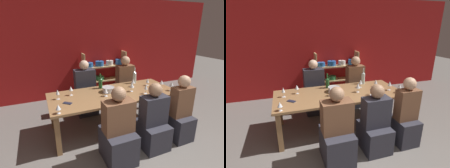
# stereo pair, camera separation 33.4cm
# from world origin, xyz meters

# --- Properties ---
(wall_back_red) EXTENTS (8.80, 0.06, 2.70)m
(wall_back_red) POSITION_xyz_m (0.00, 3.83, 1.35)
(wall_back_red) COLOR #A31919
(wall_back_red) RESTS_ON ground_plane
(shelf_unit) EXTENTS (1.27, 0.30, 1.24)m
(shelf_unit) POSITION_xyz_m (0.61, 3.63, 0.57)
(shelf_unit) COLOR tan
(shelf_unit) RESTS_ON ground_plane
(dining_table) EXTENTS (2.44, 1.01, 0.72)m
(dining_table) POSITION_xyz_m (0.13, 1.86, 0.65)
(dining_table) COLOR olive
(dining_table) RESTS_ON ground_plane
(mixing_bowl) EXTENTS (0.24, 0.24, 0.10)m
(mixing_bowl) POSITION_xyz_m (0.05, 1.96, 0.78)
(mixing_bowl) COLOR #B7BABC
(mixing_bowl) RESTS_ON dining_table
(wine_bottle_green) EXTENTS (0.08, 0.08, 0.35)m
(wine_bottle_green) POSITION_xyz_m (0.80, 2.24, 0.86)
(wine_bottle_green) COLOR #B2C6C1
(wine_bottle_green) RESTS_ON dining_table
(wine_bottle_dark) EXTENTS (0.08, 0.08, 0.31)m
(wine_bottle_dark) POSITION_xyz_m (-0.02, 2.22, 0.84)
(wine_bottle_dark) COLOR #1E4C23
(wine_bottle_dark) RESTS_ON dining_table
(wine_glass_white_a) EXTENTS (0.06, 0.06, 0.18)m
(wine_glass_white_a) POSITION_xyz_m (-0.90, 1.98, 0.85)
(wine_glass_white_a) COLOR white
(wine_glass_white_a) RESTS_ON dining_table
(wine_glass_red_a) EXTENTS (0.08, 0.08, 0.18)m
(wine_glass_red_a) POSITION_xyz_m (1.23, 1.53, 0.85)
(wine_glass_red_a) COLOR white
(wine_glass_red_a) RESTS_ON dining_table
(wine_glass_empty_a) EXTENTS (0.07, 0.07, 0.16)m
(wine_glass_empty_a) POSITION_xyz_m (0.97, 1.98, 0.83)
(wine_glass_empty_a) COLOR white
(wine_glass_empty_a) RESTS_ON dining_table
(wine_glass_red_b) EXTENTS (0.08, 0.08, 0.18)m
(wine_glass_red_b) POSITION_xyz_m (0.48, 1.80, 0.85)
(wine_glass_red_b) COLOR white
(wine_glass_red_b) RESTS_ON dining_table
(wine_glass_empty_b) EXTENTS (0.08, 0.08, 0.17)m
(wine_glass_empty_b) POSITION_xyz_m (0.64, 2.03, 0.84)
(wine_glass_empty_b) COLOR white
(wine_glass_empty_b) RESTS_ON dining_table
(wine_glass_white_b) EXTENTS (0.08, 0.08, 0.18)m
(wine_glass_white_b) POSITION_xyz_m (1.13, 1.71, 0.85)
(wine_glass_white_b) COLOR white
(wine_glass_white_b) RESTS_ON dining_table
(wine_glass_white_c) EXTENTS (0.07, 0.07, 0.17)m
(wine_glass_white_c) POSITION_xyz_m (0.67, 1.59, 0.85)
(wine_glass_white_c) COLOR white
(wine_glass_white_c) RESTS_ON dining_table
(wine_glass_red_c) EXTENTS (0.07, 0.07, 0.17)m
(wine_glass_red_c) POSITION_xyz_m (-0.65, 2.07, 0.85)
(wine_glass_red_c) COLOR white
(wine_glass_red_c) RESTS_ON dining_table
(wine_glass_red_d) EXTENTS (0.08, 0.08, 0.16)m
(wine_glass_red_d) POSITION_xyz_m (-0.08, 1.77, 0.83)
(wine_glass_red_d) COLOR white
(wine_glass_red_d) RESTS_ON dining_table
(wine_glass_white_d) EXTENTS (0.08, 0.08, 0.14)m
(wine_glass_white_d) POSITION_xyz_m (-0.96, 1.43, 0.82)
(wine_glass_white_d) COLOR white
(wine_glass_white_d) RESTS_ON dining_table
(cell_phone) EXTENTS (0.16, 0.15, 0.01)m
(cell_phone) POSITION_xyz_m (-0.78, 1.73, 0.73)
(cell_phone) COLOR #1E2338
(cell_phone) RESTS_ON dining_table
(person_near_a) EXTENTS (0.37, 0.46, 1.18)m
(person_near_a) POSITION_xyz_m (1.03, 1.04, 0.44)
(person_near_a) COLOR #2D2D38
(person_near_a) RESTS_ON ground_plane
(person_far_a) EXTENTS (0.45, 0.57, 1.24)m
(person_far_a) POSITION_xyz_m (-0.22, 2.69, 0.45)
(person_far_a) COLOR #2D2D38
(person_far_a) RESTS_ON ground_plane
(person_near_b) EXTENTS (0.44, 0.55, 1.18)m
(person_near_b) POSITION_xyz_m (-0.20, 0.98, 0.43)
(person_near_b) COLOR #2D2D38
(person_near_b) RESTS_ON ground_plane
(person_far_b) EXTENTS (0.42, 0.53, 1.25)m
(person_far_b) POSITION_xyz_m (0.82, 2.72, 0.46)
(person_far_b) COLOR #2D2D38
(person_far_b) RESTS_ON ground_plane
(person_near_c) EXTENTS (0.43, 0.53, 1.13)m
(person_near_c) POSITION_xyz_m (0.46, 1.04, 0.41)
(person_near_c) COLOR #2D2D38
(person_near_c) RESTS_ON ground_plane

